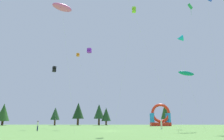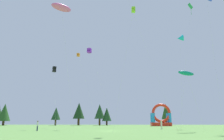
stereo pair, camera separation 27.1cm
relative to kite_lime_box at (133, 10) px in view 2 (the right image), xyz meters
name	(u,v)px [view 2 (the right image)]	position (x,y,z in m)	size (l,w,h in m)	color
ground_plane	(110,131)	(-3.74, 5.85, -18.09)	(120.00, 120.00, 0.00)	#5B8C42
kite_lime_box	(133,10)	(0.00, 0.00, 0.00)	(3.47, 0.59, 18.60)	#8CD826
kite_teal_parafoil	(186,73)	(8.61, 4.37, -8.99)	(3.83, 1.55, 9.70)	#0C7F7A
kite_purple_box	(89,51)	(-8.76, 14.71, -1.46)	(6.46, 2.15, 17.16)	purple
kite_green_diamond	(191,7)	(14.11, 14.15, 8.58)	(4.87, 1.44, 27.51)	green
kite_orange_box	(78,55)	(-13.25, 25.04, 0.82)	(6.26, 1.38, 19.41)	orange
kite_pink_parafoil	(62,8)	(-9.73, -4.73, -2.07)	(3.16, 4.26, 16.72)	#EA599E
kite_black_box	(54,69)	(-15.61, 12.53, -6.16)	(2.55, 4.05, 12.51)	black
kite_cyan_delta	(180,38)	(13.06, 20.49, 3.51)	(2.46, 10.45, 22.48)	#19B7CC
person_left_edge	(38,125)	(-15.42, 5.19, -17.13)	(0.32, 0.32, 1.60)	navy
person_midfield	(161,124)	(5.92, 13.30, -17.03)	(0.40, 0.40, 1.77)	silver
inflatable_orange_dome	(161,118)	(11.12, 40.74, -15.63)	(6.23, 3.79, 7.03)	red
tree_row_1	(4,112)	(-44.17, 47.98, -13.46)	(4.43, 4.43, 7.80)	#4C331E
tree_row_2	(56,114)	(-25.65, 49.71, -13.90)	(3.39, 3.39, 6.51)	#4C331E
tree_row_3	(79,111)	(-17.57, 51.80, -12.75)	(4.37, 4.37, 8.38)	#4C331E
tree_row_4	(100,111)	(-9.57, 50.84, -13.07)	(3.85, 3.85, 7.75)	#4C331E
tree_row_5	(107,114)	(-6.92, 50.95, -14.12)	(3.49, 3.49, 6.45)	#4C331E
tree_row_6	(166,112)	(14.84, 50.51, -13.17)	(3.33, 3.33, 7.81)	#4C331E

